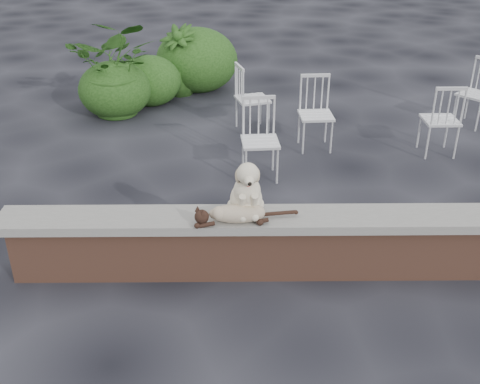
{
  "coord_description": "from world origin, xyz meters",
  "views": [
    {
      "loc": [
        -1.08,
        -4.21,
        3.03
      ],
      "look_at": [
        -1.04,
        0.2,
        0.7
      ],
      "focal_mm": 43.12,
      "sensor_mm": 36.0,
      "label": 1
    }
  ],
  "objects_px": {
    "chair_a": "(260,140)",
    "chair_b": "(316,114)",
    "dog": "(246,185)",
    "cat": "(237,213)",
    "chair_d": "(476,93)",
    "chair_c": "(440,119)",
    "potted_plant_b": "(178,60)",
    "chair_e": "(253,98)",
    "potted_plant_a": "(118,67)"
  },
  "relations": [
    {
      "from": "cat",
      "to": "chair_b",
      "type": "relative_size",
      "value": 1.1
    },
    {
      "from": "chair_a",
      "to": "chair_c",
      "type": "relative_size",
      "value": 1.0
    },
    {
      "from": "chair_c",
      "to": "dog",
      "type": "bearing_deg",
      "value": 44.7
    },
    {
      "from": "chair_e",
      "to": "chair_b",
      "type": "bearing_deg",
      "value": -145.36
    },
    {
      "from": "chair_a",
      "to": "chair_d",
      "type": "relative_size",
      "value": 1.0
    },
    {
      "from": "chair_c",
      "to": "chair_d",
      "type": "relative_size",
      "value": 1.0
    },
    {
      "from": "chair_c",
      "to": "chair_d",
      "type": "bearing_deg",
      "value": -130.06
    },
    {
      "from": "cat",
      "to": "chair_a",
      "type": "relative_size",
      "value": 1.1
    },
    {
      "from": "cat",
      "to": "chair_e",
      "type": "xyz_separation_m",
      "value": [
        0.24,
        3.52,
        -0.2
      ]
    },
    {
      "from": "chair_d",
      "to": "chair_b",
      "type": "distance_m",
      "value": 2.5
    },
    {
      "from": "potted_plant_b",
      "to": "chair_d",
      "type": "bearing_deg",
      "value": -18.78
    },
    {
      "from": "cat",
      "to": "potted_plant_a",
      "type": "height_order",
      "value": "potted_plant_a"
    },
    {
      "from": "chair_c",
      "to": "chair_b",
      "type": "bearing_deg",
      "value": -7.44
    },
    {
      "from": "dog",
      "to": "chair_a",
      "type": "height_order",
      "value": "dog"
    },
    {
      "from": "chair_c",
      "to": "potted_plant_a",
      "type": "distance_m",
      "value": 4.55
    },
    {
      "from": "chair_a",
      "to": "chair_d",
      "type": "distance_m",
      "value": 3.54
    },
    {
      "from": "dog",
      "to": "chair_d",
      "type": "bearing_deg",
      "value": 41.54
    },
    {
      "from": "dog",
      "to": "cat",
      "type": "distance_m",
      "value": 0.24
    },
    {
      "from": "potted_plant_b",
      "to": "chair_a",
      "type": "bearing_deg",
      "value": -69.12
    },
    {
      "from": "chair_b",
      "to": "potted_plant_a",
      "type": "bearing_deg",
      "value": 151.31
    },
    {
      "from": "dog",
      "to": "cat",
      "type": "xyz_separation_m",
      "value": [
        -0.08,
        -0.15,
        -0.17
      ]
    },
    {
      "from": "cat",
      "to": "chair_e",
      "type": "height_order",
      "value": "chair_e"
    },
    {
      "from": "chair_e",
      "to": "chair_b",
      "type": "distance_m",
      "value": 1.03
    },
    {
      "from": "chair_a",
      "to": "potted_plant_b",
      "type": "height_order",
      "value": "potted_plant_b"
    },
    {
      "from": "chair_e",
      "to": "chair_d",
      "type": "distance_m",
      "value": 3.16
    },
    {
      "from": "dog",
      "to": "cat",
      "type": "bearing_deg",
      "value": -123.36
    },
    {
      "from": "chair_e",
      "to": "chair_b",
      "type": "xyz_separation_m",
      "value": [
        0.79,
        -0.65,
        0.0
      ]
    },
    {
      "from": "chair_c",
      "to": "cat",
      "type": "bearing_deg",
      "value": 45.45
    },
    {
      "from": "dog",
      "to": "potted_plant_b",
      "type": "height_order",
      "value": "potted_plant_b"
    },
    {
      "from": "chair_d",
      "to": "potted_plant_b",
      "type": "xyz_separation_m",
      "value": [
        -4.31,
        1.47,
        0.09
      ]
    },
    {
      "from": "cat",
      "to": "chair_d",
      "type": "distance_m",
      "value": 5.01
    },
    {
      "from": "dog",
      "to": "cat",
      "type": "relative_size",
      "value": 0.51
    },
    {
      "from": "chair_d",
      "to": "chair_b",
      "type": "xyz_separation_m",
      "value": [
        -2.36,
        -0.82,
        0.0
      ]
    },
    {
      "from": "potted_plant_a",
      "to": "chair_b",
      "type": "bearing_deg",
      "value": -25.55
    },
    {
      "from": "chair_d",
      "to": "potted_plant_b",
      "type": "height_order",
      "value": "potted_plant_b"
    },
    {
      "from": "dog",
      "to": "potted_plant_a",
      "type": "xyz_separation_m",
      "value": [
        -1.8,
        4.03,
        -0.12
      ]
    },
    {
      "from": "chair_d",
      "to": "chair_b",
      "type": "relative_size",
      "value": 1.0
    },
    {
      "from": "chair_b",
      "to": "chair_a",
      "type": "bearing_deg",
      "value": -134.24
    },
    {
      "from": "chair_b",
      "to": "chair_e",
      "type": "bearing_deg",
      "value": 137.48
    },
    {
      "from": "chair_b",
      "to": "potted_plant_b",
      "type": "bearing_deg",
      "value": 127.36
    },
    {
      "from": "chair_c",
      "to": "potted_plant_b",
      "type": "relative_size",
      "value": 0.84
    },
    {
      "from": "chair_a",
      "to": "chair_e",
      "type": "bearing_deg",
      "value": 87.42
    },
    {
      "from": "chair_b",
      "to": "chair_d",
      "type": "bearing_deg",
      "value": 15.96
    },
    {
      "from": "chair_a",
      "to": "chair_b",
      "type": "relative_size",
      "value": 1.0
    },
    {
      "from": "chair_e",
      "to": "potted_plant_b",
      "type": "bearing_deg",
      "value": 19.34
    },
    {
      "from": "cat",
      "to": "chair_e",
      "type": "relative_size",
      "value": 1.1
    },
    {
      "from": "dog",
      "to": "chair_d",
      "type": "xyz_separation_m",
      "value": [
        3.31,
        3.53,
        -0.37
      ]
    },
    {
      "from": "dog",
      "to": "chair_d",
      "type": "relative_size",
      "value": 0.56
    },
    {
      "from": "cat",
      "to": "chair_b",
      "type": "height_order",
      "value": "chair_b"
    },
    {
      "from": "potted_plant_a",
      "to": "potted_plant_b",
      "type": "relative_size",
      "value": 1.29
    }
  ]
}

